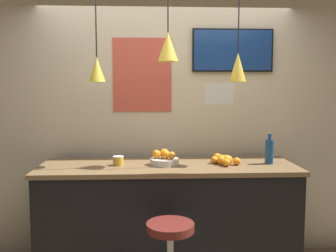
{
  "coord_description": "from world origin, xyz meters",
  "views": [
    {
      "loc": [
        -0.17,
        -2.53,
        1.7
      ],
      "look_at": [
        0.0,
        0.79,
        1.37
      ],
      "focal_mm": 40.0,
      "sensor_mm": 36.0,
      "label": 1
    }
  ],
  "objects_px": {
    "fruit_bowl": "(164,159)",
    "mounted_tv": "(233,50)",
    "juice_bottle": "(269,151)",
    "spread_jar": "(118,161)"
  },
  "relations": [
    {
      "from": "fruit_bowl",
      "to": "mounted_tv",
      "type": "bearing_deg",
      "value": 31.45
    },
    {
      "from": "juice_bottle",
      "to": "spread_jar",
      "type": "xyz_separation_m",
      "value": [
        -1.37,
        0.0,
        -0.08
      ]
    },
    {
      "from": "fruit_bowl",
      "to": "juice_bottle",
      "type": "height_order",
      "value": "juice_bottle"
    },
    {
      "from": "spread_jar",
      "to": "mounted_tv",
      "type": "xyz_separation_m",
      "value": [
        1.11,
        0.43,
        1.02
      ]
    },
    {
      "from": "spread_jar",
      "to": "fruit_bowl",
      "type": "bearing_deg",
      "value": 0.42
    },
    {
      "from": "juice_bottle",
      "to": "fruit_bowl",
      "type": "bearing_deg",
      "value": 179.82
    },
    {
      "from": "juice_bottle",
      "to": "spread_jar",
      "type": "bearing_deg",
      "value": 180.0
    },
    {
      "from": "juice_bottle",
      "to": "mounted_tv",
      "type": "relative_size",
      "value": 0.34
    },
    {
      "from": "fruit_bowl",
      "to": "mounted_tv",
      "type": "xyz_separation_m",
      "value": [
        0.7,
        0.43,
        1.01
      ]
    },
    {
      "from": "juice_bottle",
      "to": "mounted_tv",
      "type": "xyz_separation_m",
      "value": [
        -0.26,
        0.43,
        0.94
      ]
    }
  ]
}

